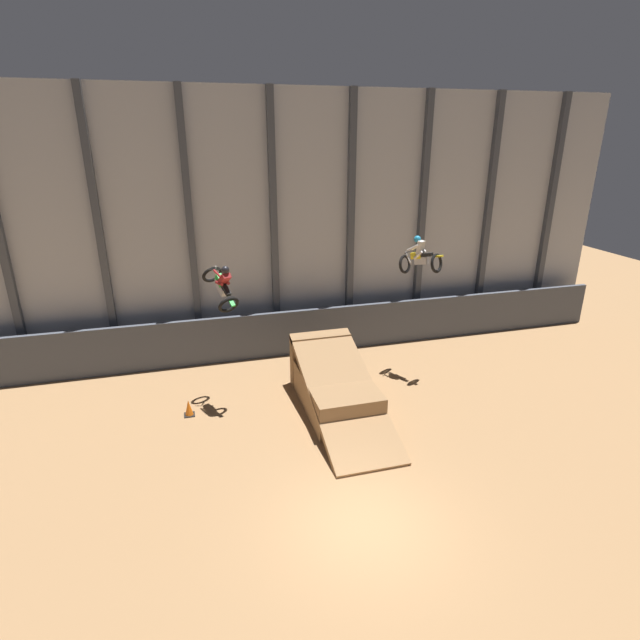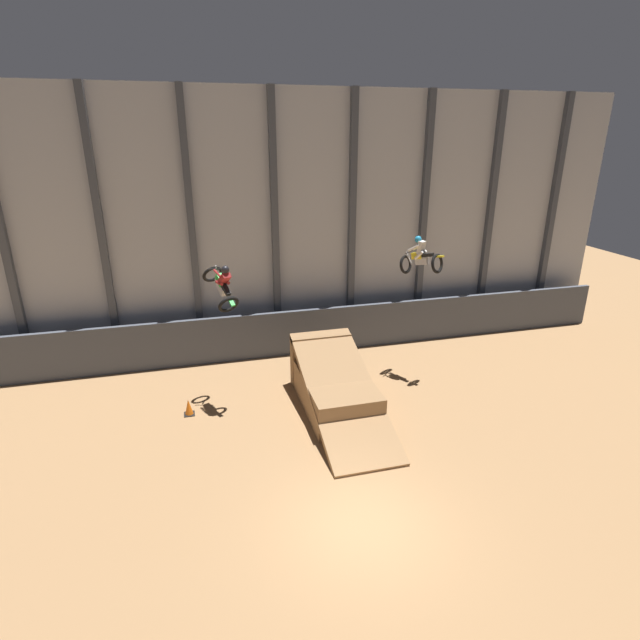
{
  "view_description": "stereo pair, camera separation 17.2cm",
  "coord_description": "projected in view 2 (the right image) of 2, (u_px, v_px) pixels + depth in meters",
  "views": [
    {
      "loc": [
        -3.72,
        -9.17,
        9.13
      ],
      "look_at": [
        0.68,
        6.65,
        2.99
      ],
      "focal_mm": 28.0,
      "sensor_mm": 36.0,
      "label": 1
    },
    {
      "loc": [
        -3.55,
        -9.21,
        9.13
      ],
      "look_at": [
        0.68,
        6.65,
        2.99
      ],
      "focal_mm": 28.0,
      "sensor_mm": 36.0,
      "label": 2
    }
  ],
  "objects": [
    {
      "name": "lower_barrier",
      "position": [
        282.0,
        334.0,
        21.61
      ],
      "size": [
        31.36,
        0.2,
        2.0
      ],
      "color": "#474C56",
      "rests_on": "ground_plane"
    },
    {
      "name": "rider_bike_left_air",
      "position": [
        222.0,
        285.0,
        16.72
      ],
      "size": [
        1.25,
        1.85,
        1.7
      ],
      "rotation": [
        0.59,
        0.0,
        0.35
      ],
      "color": "black"
    },
    {
      "name": "ground_plane",
      "position": [
        362.0,
        525.0,
        12.39
      ],
      "size": [
        60.0,
        60.0,
        0.0
      ],
      "primitive_type": "plane",
      "color": "#9E754C"
    },
    {
      "name": "rider_bike_right_air",
      "position": [
        421.0,
        258.0,
        18.83
      ],
      "size": [
        1.47,
        1.76,
        1.57
      ],
      "rotation": [
        -0.19,
        0.0,
        0.55
      ],
      "color": "black"
    },
    {
      "name": "traffic_cone_near_ramp",
      "position": [
        189.0,
        407.0,
        17.2
      ],
      "size": [
        0.36,
        0.36,
        0.58
      ],
      "color": "black",
      "rests_on": "ground_plane"
    },
    {
      "name": "dirt_ramp",
      "position": [
        334.0,
        386.0,
        17.74
      ],
      "size": [
        2.3,
        6.11,
        2.16
      ],
      "color": "#966F48",
      "rests_on": "ground_plane"
    },
    {
      "name": "arena_back_wall",
      "position": [
        274.0,
        227.0,
        20.94
      ],
      "size": [
        32.0,
        0.4,
        10.91
      ],
      "color": "#A3A8B2",
      "rests_on": "ground_plane"
    }
  ]
}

